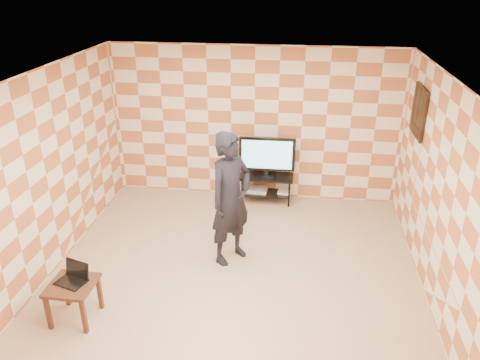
# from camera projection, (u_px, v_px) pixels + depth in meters

# --- Properties ---
(floor) EXTENTS (5.00, 5.00, 0.00)m
(floor) POSITION_uv_depth(u_px,v_px,m) (234.00, 274.00, 6.42)
(floor) COLOR tan
(floor) RESTS_ON ground
(wall_back) EXTENTS (5.00, 0.02, 2.70)m
(wall_back) POSITION_uv_depth(u_px,v_px,m) (254.00, 124.00, 8.11)
(wall_back) COLOR beige
(wall_back) RESTS_ON ground
(wall_front) EXTENTS (5.00, 0.02, 2.70)m
(wall_front) POSITION_uv_depth(u_px,v_px,m) (187.00, 323.00, 3.61)
(wall_front) COLOR beige
(wall_front) RESTS_ON ground
(wall_left) EXTENTS (0.02, 5.00, 2.70)m
(wall_left) POSITION_uv_depth(u_px,v_px,m) (46.00, 175.00, 6.16)
(wall_left) COLOR beige
(wall_left) RESTS_ON ground
(wall_right) EXTENTS (0.02, 5.00, 2.70)m
(wall_right) POSITION_uv_depth(u_px,v_px,m) (441.00, 197.00, 5.56)
(wall_right) COLOR beige
(wall_right) RESTS_ON ground
(ceiling) EXTENTS (5.00, 5.00, 0.02)m
(ceiling) POSITION_uv_depth(u_px,v_px,m) (233.00, 78.00, 5.30)
(ceiling) COLOR white
(ceiling) RESTS_ON wall_back
(wall_art) EXTENTS (0.04, 0.72, 0.72)m
(wall_art) POSITION_uv_depth(u_px,v_px,m) (419.00, 112.00, 6.71)
(wall_art) COLOR black
(wall_art) RESTS_ON wall_right
(tv_stand) EXTENTS (0.94, 0.42, 0.50)m
(tv_stand) POSITION_uv_depth(u_px,v_px,m) (266.00, 183.00, 8.26)
(tv_stand) COLOR black
(tv_stand) RESTS_ON floor
(tv) EXTENTS (0.97, 0.19, 0.70)m
(tv) POSITION_uv_depth(u_px,v_px,m) (267.00, 155.00, 8.04)
(tv) COLOR black
(tv) RESTS_ON tv_stand
(dvd_player) EXTENTS (0.40, 0.29, 0.06)m
(dvd_player) POSITION_uv_depth(u_px,v_px,m) (256.00, 190.00, 8.37)
(dvd_player) COLOR #B9B9BC
(dvd_player) RESTS_ON tv_stand
(game_console) EXTENTS (0.24, 0.19, 0.05)m
(game_console) POSITION_uv_depth(u_px,v_px,m) (284.00, 192.00, 8.29)
(game_console) COLOR silver
(game_console) RESTS_ON tv_stand
(side_table) EXTENTS (0.53, 0.53, 0.50)m
(side_table) POSITION_uv_depth(u_px,v_px,m) (73.00, 290.00, 5.45)
(side_table) COLOR #3C1E13
(side_table) RESTS_ON floor
(laptop) EXTENTS (0.40, 0.35, 0.22)m
(laptop) POSITION_uv_depth(u_px,v_px,m) (74.00, 277.00, 5.46)
(laptop) COLOR black
(laptop) RESTS_ON side_table
(person) EXTENTS (0.79, 0.83, 1.91)m
(person) POSITION_uv_depth(u_px,v_px,m) (231.00, 199.00, 6.39)
(person) COLOR black
(person) RESTS_ON floor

